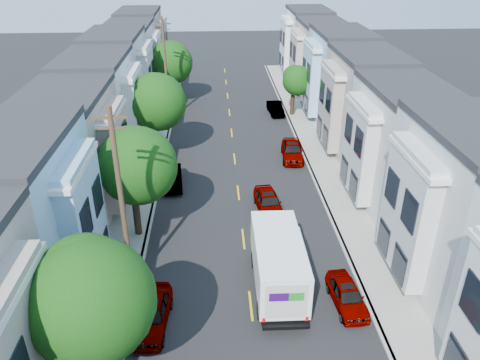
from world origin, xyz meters
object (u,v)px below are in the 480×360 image
object	(u,v)px
parked_right_c	(292,151)
tree_e	(170,63)
utility_pole_near	(122,203)
lead_sedan	(268,202)
tree_far_r	(296,81)
parked_left_d	(173,178)
parked_right_d	(275,108)
tree_b	(89,302)
tree_d	(156,102)
utility_pole_far	(166,71)
tree_c	(136,166)
parked_right_b	(347,295)
fedex_truck	(278,262)
parked_left_c	(151,314)

from	to	relation	value
parked_right_c	tree_e	bearing A→B (deg)	130.47
utility_pole_near	lead_sedan	distance (m)	11.90
tree_far_r	parked_left_d	size ratio (longest dim) A/B	1.36
parked_right_d	tree_b	bearing A→B (deg)	-112.17
tree_d	utility_pole_near	xyz separation A→B (m)	(0.00, -16.45, 0.16)
tree_e	utility_pole_far	xyz separation A→B (m)	(0.00, -5.38, 0.51)
tree_d	parked_right_c	bearing A→B (deg)	-3.41
tree_e	parked_right_d	bearing A→B (deg)	-20.46
tree_far_r	lead_sedan	distance (m)	20.17
tree_c	parked_right_b	distance (m)	13.89
tree_b	lead_sedan	distance (m)	17.19
tree_d	tree_far_r	size ratio (longest dim) A/B	1.39
tree_b	tree_e	size ratio (longest dim) A/B	1.07
parked_right_d	parked_right_c	bearing A→B (deg)	-94.07
lead_sedan	parked_right_c	distance (m)	8.95
utility_pole_far	parked_right_b	xyz separation A→B (m)	(11.20, -28.20, -4.53)
tree_e	lead_sedan	xyz separation A→B (m)	(8.22, -24.03, -3.95)
tree_c	lead_sedan	xyz separation A→B (m)	(8.22, 2.52, -4.17)
tree_e	parked_right_b	xyz separation A→B (m)	(11.20, -33.58, -4.02)
parked_right_b	parked_right_c	world-z (taller)	parked_right_c
tree_e	lead_sedan	bearing A→B (deg)	-71.11
tree_b	fedex_truck	xyz separation A→B (m)	(7.82, 6.35, -3.42)
utility_pole_near	tree_c	bearing A→B (deg)	90.02
parked_right_c	parked_left_d	bearing A→B (deg)	-151.19
tree_c	utility_pole_far	world-z (taller)	utility_pole_far
tree_b	parked_right_b	distance (m)	13.03
fedex_truck	parked_right_d	xyz separation A→B (m)	(3.38, 27.93, -1.10)
tree_d	utility_pole_far	bearing A→B (deg)	89.99
tree_b	utility_pole_far	bearing A→B (deg)	90.00
utility_pole_near	utility_pole_far	xyz separation A→B (m)	(0.00, 26.00, 0.00)
tree_c	parked_right_c	xyz separation A→B (m)	(11.20, 10.95, -4.11)
parked_left_d	tree_far_r	bearing A→B (deg)	47.12
fedex_truck	utility_pole_far	bearing A→B (deg)	107.01
utility_pole_near	parked_left_c	size ratio (longest dim) A/B	2.31
tree_b	parked_left_d	xyz separation A→B (m)	(1.40, 18.49, -4.50)
parked_right_d	utility_pole_near	bearing A→B (deg)	-116.45
utility_pole_near	parked_right_c	xyz separation A→B (m)	(11.20, 15.79, -4.40)
tree_b	parked_right_b	world-z (taller)	tree_b
tree_far_r	parked_right_d	bearing A→B (deg)	164.91
lead_sedan	parked_right_d	world-z (taller)	lead_sedan
utility_pole_far	tree_e	bearing A→B (deg)	90.02
parked_left_d	tree_d	bearing A→B (deg)	100.39
tree_c	parked_right_d	distance (m)	25.37
tree_e	parked_left_d	bearing A→B (deg)	-85.98
parked_left_d	parked_right_b	distance (m)	16.77
parked_left_c	parked_right_b	size ratio (longest dim) A/B	1.14
tree_far_r	parked_right_c	bearing A→B (deg)	-100.39
utility_pole_far	tree_far_r	bearing A→B (deg)	2.88
utility_pole_far	parked_left_c	xyz separation A→B (m)	(1.40, -29.05, -4.45)
parked_left_d	parked_right_b	bearing A→B (deg)	-59.41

